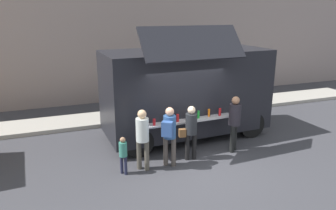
{
  "coord_description": "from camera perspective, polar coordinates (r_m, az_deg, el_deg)",
  "views": [
    {
      "loc": [
        -3.77,
        -7.59,
        4.17
      ],
      "look_at": [
        -0.3,
        1.63,
        1.3
      ],
      "focal_mm": 34.42,
      "sensor_mm": 36.0,
      "label": 1
    }
  ],
  "objects": [
    {
      "name": "customer_front_ordering",
      "position": [
        9.23,
        4.03,
        -4.15
      ],
      "size": [
        0.53,
        0.33,
        1.62
      ],
      "rotation": [
        0.0,
        0.0,
        1.46
      ],
      "color": "black",
      "rests_on": "ground"
    },
    {
      "name": "curb_strip",
      "position": [
        12.89,
        -18.34,
        -3.14
      ],
      "size": [
        28.0,
        1.6,
        0.15
      ],
      "primitive_type": "cube",
      "color": "#9E998E",
      "rests_on": "ground"
    },
    {
      "name": "customer_extra_browsing",
      "position": [
        9.94,
        11.71,
        -2.44
      ],
      "size": [
        0.36,
        0.36,
        1.75
      ],
      "rotation": [
        0.0,
        0.0,
        2.29
      ],
      "color": "black",
      "rests_on": "ground"
    },
    {
      "name": "trash_bin",
      "position": [
        15.04,
        14.03,
        1.48
      ],
      "size": [
        0.6,
        0.6,
        0.93
      ],
      "primitive_type": "cylinder",
      "color": "#2B5E37",
      "rests_on": "ground"
    },
    {
      "name": "child_near_queue",
      "position": [
        8.6,
        -7.95,
        -8.28
      ],
      "size": [
        0.21,
        0.21,
        1.05
      ],
      "rotation": [
        0.0,
        0.0,
        0.64
      ],
      "color": "#1F2239",
      "rests_on": "ground"
    },
    {
      "name": "ground_plane",
      "position": [
        9.44,
        5.29,
        -10.04
      ],
      "size": [
        60.0,
        60.0,
        0.0
      ],
      "primitive_type": "plane",
      "color": "#38383D"
    },
    {
      "name": "customer_rear_waiting",
      "position": [
        8.63,
        -4.55,
        -5.24
      ],
      "size": [
        0.35,
        0.35,
        1.71
      ],
      "rotation": [
        0.0,
        0.0,
        0.9
      ],
      "color": "#4F4A40",
      "rests_on": "ground"
    },
    {
      "name": "food_truck_main",
      "position": [
        10.82,
        3.29,
        2.56
      ],
      "size": [
        5.52,
        3.2,
        3.79
      ],
      "rotation": [
        0.0,
        0.0,
        0.04
      ],
      "color": "black",
      "rests_on": "ground"
    },
    {
      "name": "customer_mid_with_backpack",
      "position": [
        8.78,
        0.23,
        -4.64
      ],
      "size": [
        0.49,
        0.55,
        1.7
      ],
      "rotation": [
        0.0,
        0.0,
        0.96
      ],
      "color": "#4D443F",
      "rests_on": "ground"
    }
  ]
}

